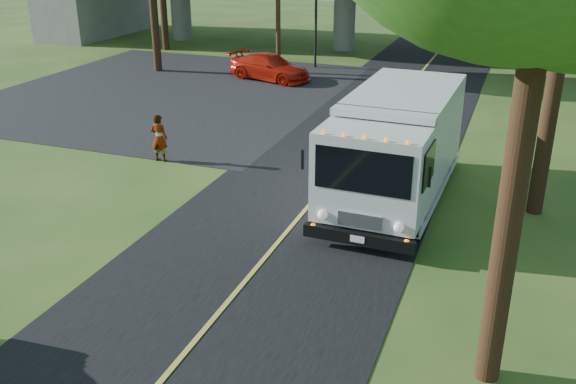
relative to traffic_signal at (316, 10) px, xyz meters
The scene contains 8 objects.
ground 26.87m from the traffic_signal, 77.01° to the right, with size 120.00×120.00×0.00m, color #2B4D1B.
road 17.38m from the traffic_signal, 69.44° to the right, with size 7.00×90.00×0.02m, color black.
parking_lot 9.96m from the traffic_signal, 122.01° to the right, with size 16.00×18.00×0.01m, color black.
lane_line 17.38m from the traffic_signal, 69.44° to the right, with size 0.12×90.00×0.01m, color gold.
traffic_signal is the anchor object (origin of this frame).
step_van 19.41m from the traffic_signal, 64.93° to the right, with size 3.03×7.72×3.20m.
red_sedan 4.80m from the traffic_signal, 108.12° to the right, with size 1.87×4.59×1.33m, color #B6190B.
pedestrian 17.13m from the traffic_signal, 90.40° to the right, with size 0.61×0.40×1.66m, color gray.
Camera 1 is at (5.41, -9.22, 7.65)m, focal length 40.00 mm.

